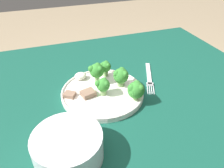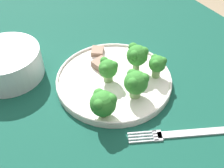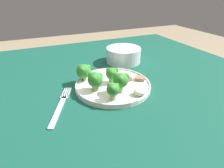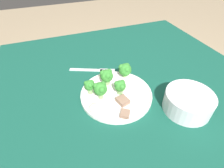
% 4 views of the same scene
% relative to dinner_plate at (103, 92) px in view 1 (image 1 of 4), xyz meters
% --- Properties ---
extents(table, '(1.22, 1.06, 0.75)m').
position_rel_dinner_plate_xyz_m(table, '(0.02, 0.08, -0.10)').
color(table, '#114738').
rests_on(table, ground_plane).
extents(dinner_plate, '(0.26, 0.26, 0.02)m').
position_rel_dinner_plate_xyz_m(dinner_plate, '(0.00, 0.00, 0.00)').
color(dinner_plate, white).
rests_on(dinner_plate, table).
extents(fork, '(0.10, 0.19, 0.00)m').
position_rel_dinner_plate_xyz_m(fork, '(-0.19, -0.04, -0.01)').
color(fork, silver).
rests_on(fork, table).
extents(cream_bowl, '(0.16, 0.16, 0.07)m').
position_rel_dinner_plate_xyz_m(cream_bowl, '(0.14, 0.20, 0.02)').
color(cream_bowl, silver).
rests_on(cream_bowl, table).
extents(broccoli_floret_near_rim_left, '(0.05, 0.05, 0.06)m').
position_rel_dinner_plate_xyz_m(broccoli_floret_near_rim_left, '(-0.08, 0.07, 0.04)').
color(broccoli_floret_near_rim_left, '#7FA866').
rests_on(broccoli_floret_near_rim_left, dinner_plate).
extents(broccoli_floret_center_left, '(0.04, 0.04, 0.06)m').
position_rel_dinner_plate_xyz_m(broccoli_floret_center_left, '(0.00, 0.01, 0.04)').
color(broccoli_floret_center_left, '#7FA866').
rests_on(broccoli_floret_center_left, dinner_plate).
extents(broccoli_floret_back_left, '(0.05, 0.05, 0.06)m').
position_rel_dinner_plate_xyz_m(broccoli_floret_back_left, '(-0.07, -0.01, 0.04)').
color(broccoli_floret_back_left, '#7FA866').
rests_on(broccoli_floret_back_left, dinner_plate).
extents(broccoli_floret_front_left, '(0.05, 0.05, 0.07)m').
position_rel_dinner_plate_xyz_m(broccoli_floret_front_left, '(0.00, -0.06, 0.05)').
color(broccoli_floret_front_left, '#7FA866').
rests_on(broccoli_floret_front_left, dinner_plate).
extents(broccoli_floret_center_back, '(0.04, 0.04, 0.06)m').
position_rel_dinner_plate_xyz_m(broccoli_floret_center_back, '(-0.04, -0.09, 0.04)').
color(broccoli_floret_center_back, '#7FA866').
rests_on(broccoli_floret_center_back, dinner_plate).
extents(meat_slice_front_slice, '(0.04, 0.04, 0.01)m').
position_rel_dinner_plate_xyz_m(meat_slice_front_slice, '(0.10, -0.01, 0.01)').
color(meat_slice_front_slice, '#846651').
rests_on(meat_slice_front_slice, dinner_plate).
extents(meat_slice_middle_slice, '(0.05, 0.04, 0.02)m').
position_rel_dinner_plate_xyz_m(meat_slice_middle_slice, '(0.05, 0.01, 0.01)').
color(meat_slice_middle_slice, '#846651').
rests_on(meat_slice_middle_slice, dinner_plate).
extents(sauce_dollop, '(0.04, 0.04, 0.02)m').
position_rel_dinner_plate_xyz_m(sauce_dollop, '(0.05, -0.10, 0.01)').
color(sauce_dollop, silver).
rests_on(sauce_dollop, dinner_plate).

